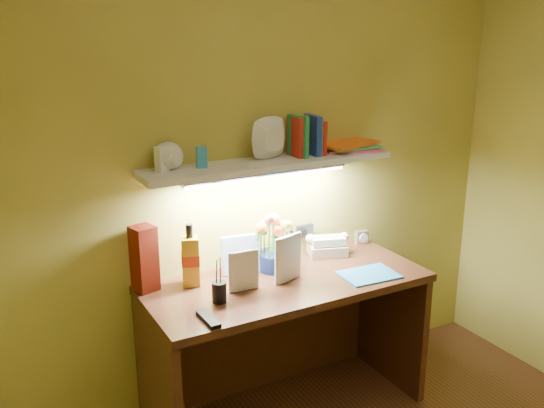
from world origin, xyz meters
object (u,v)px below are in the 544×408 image
at_px(whisky_bottle, 190,255).
at_px(telephone, 327,244).
at_px(flower_bouquet, 276,240).
at_px(desk, 286,348).
at_px(desk_clock, 362,237).

bearing_deg(whisky_bottle, telephone, 0.84).
bearing_deg(telephone, flower_bouquet, -153.10).
bearing_deg(flower_bouquet, desk, -97.16).
relative_size(desk, telephone, 7.04).
bearing_deg(desk_clock, telephone, -163.66).
xyz_separation_m(desk, desk_clock, (0.63, 0.24, 0.41)).
xyz_separation_m(desk, telephone, (0.36, 0.19, 0.43)).
bearing_deg(flower_bouquet, telephone, 7.47).
xyz_separation_m(desk, flower_bouquet, (0.02, 0.15, 0.53)).
xyz_separation_m(flower_bouquet, telephone, (0.34, 0.05, -0.10)).
distance_m(desk, desk_clock, 0.79).
bearing_deg(desk, telephone, 27.69).
relative_size(desk, desk_clock, 18.78).
bearing_deg(whisky_bottle, desk, -22.61).
distance_m(desk, whisky_bottle, 0.70).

